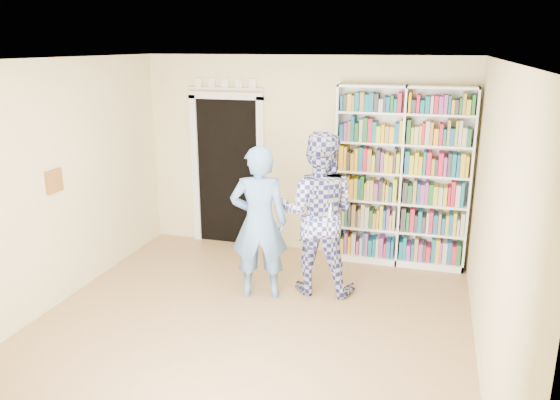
% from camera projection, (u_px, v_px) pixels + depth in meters
% --- Properties ---
extents(floor, '(5.00, 5.00, 0.00)m').
position_uv_depth(floor, '(244.00, 334.00, 5.55)').
color(floor, '#9F7D4D').
rests_on(floor, ground).
extents(ceiling, '(5.00, 5.00, 0.00)m').
position_uv_depth(ceiling, '(238.00, 60.00, 4.80)').
color(ceiling, white).
rests_on(ceiling, wall_back).
extents(wall_back, '(4.50, 0.00, 4.50)m').
position_uv_depth(wall_back, '(303.00, 156.00, 7.49)').
color(wall_back, beige).
rests_on(wall_back, floor).
extents(wall_left, '(0.00, 5.00, 5.00)m').
position_uv_depth(wall_left, '(41.00, 190.00, 5.76)').
color(wall_left, beige).
rests_on(wall_left, floor).
extents(wall_right, '(0.00, 5.00, 5.00)m').
position_uv_depth(wall_right, '(493.00, 228.00, 4.58)').
color(wall_right, beige).
rests_on(wall_right, floor).
extents(bookshelf, '(1.71, 0.32, 2.35)m').
position_uv_depth(bookshelf, '(402.00, 177.00, 7.03)').
color(bookshelf, white).
rests_on(bookshelf, floor).
extents(doorway, '(1.10, 0.08, 2.43)m').
position_uv_depth(doorway, '(228.00, 164.00, 7.80)').
color(doorway, black).
rests_on(doorway, floor).
extents(wall_art, '(0.03, 0.25, 0.25)m').
position_uv_depth(wall_art, '(54.00, 181.00, 5.93)').
color(wall_art, brown).
rests_on(wall_art, wall_left).
extents(man_blue, '(0.74, 0.58, 1.78)m').
position_uv_depth(man_blue, '(259.00, 223.00, 6.16)').
color(man_blue, '#5A86C8').
rests_on(man_blue, floor).
extents(man_plaid, '(0.95, 0.75, 1.91)m').
position_uv_depth(man_plaid, '(318.00, 213.00, 6.29)').
color(man_plaid, navy).
rests_on(man_plaid, floor).
extents(paper_sheet, '(0.21, 0.04, 0.30)m').
position_uv_depth(paper_sheet, '(322.00, 216.00, 6.04)').
color(paper_sheet, white).
rests_on(paper_sheet, man_plaid).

